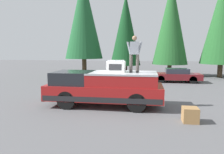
{
  "coord_description": "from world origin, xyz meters",
  "views": [
    {
      "loc": [
        -10.28,
        -1.29,
        2.67
      ],
      "look_at": [
        0.16,
        0.34,
        1.35
      ],
      "focal_mm": 34.17,
      "sensor_mm": 36.0,
      "label": 1
    }
  ],
  "objects": [
    {
      "name": "ground_plane",
      "position": [
        0.0,
        0.0,
        0.0
      ],
      "size": [
        90.0,
        90.0,
        0.0
      ],
      "primitive_type": "plane",
      "color": "#565659"
    },
    {
      "name": "parked_car_maroon",
      "position": [
        8.27,
        -3.89,
        0.58
      ],
      "size": [
        1.64,
        4.1,
        1.16
      ],
      "color": "maroon",
      "rests_on": "ground"
    },
    {
      "name": "person_on_truck_bed",
      "position": [
        -0.4,
        -0.79,
        2.55
      ],
      "size": [
        0.29,
        0.72,
        1.69
      ],
      "color": "#423D38",
      "rests_on": "pickup_truck"
    },
    {
      "name": "conifer_center_right",
      "position": [
        13.46,
        5.64,
        6.41
      ],
      "size": [
        4.24,
        4.24,
        11.09
      ],
      "color": "#4C3826",
      "rests_on": "ground"
    },
    {
      "name": "wooden_crate",
      "position": [
        -2.21,
        -2.99,
        0.28
      ],
      "size": [
        0.56,
        0.56,
        0.56
      ],
      "primitive_type": "cube",
      "color": "olive",
      "rests_on": "ground"
    },
    {
      "name": "compressor_unit",
      "position": [
        -0.3,
        0.07,
        1.93
      ],
      "size": [
        0.65,
        0.84,
        0.56
      ],
      "color": "white",
      "rests_on": "pickup_truck"
    },
    {
      "name": "conifer_center_left",
      "position": [
        12.8,
        0.84,
        4.83
      ],
      "size": [
        3.25,
        3.25,
        8.57
      ],
      "color": "#4C3826",
      "rests_on": "ground"
    },
    {
      "name": "conifer_far_left",
      "position": [
        12.31,
        -8.69,
        5.75
      ],
      "size": [
        3.99,
        3.99,
        10.17
      ],
      "color": "#4C3826",
      "rests_on": "ground"
    },
    {
      "name": "pickup_truck",
      "position": [
        -0.34,
        0.63,
        0.87
      ],
      "size": [
        2.01,
        5.54,
        1.65
      ],
      "color": "maroon",
      "rests_on": "ground"
    },
    {
      "name": "conifer_left",
      "position": [
        12.67,
        -3.81,
        5.5
      ],
      "size": [
        3.6,
        3.6,
        9.77
      ],
      "color": "#4C3826",
      "rests_on": "ground"
    }
  ]
}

